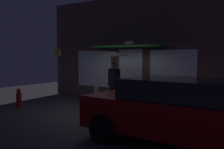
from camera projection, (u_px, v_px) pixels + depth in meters
ground_plane at (98, 111)px, 9.51m from camera, size 18.00×18.00×0.00m
building_facade at (133, 50)px, 11.28m from camera, size 8.51×1.00×4.37m
person_with_umbrella at (114, 63)px, 9.87m from camera, size 1.27×1.27×2.08m
parked_car at (182, 111)px, 5.90m from camera, size 4.39×2.08×1.44m
street_sign_post at (58, 69)px, 12.29m from camera, size 0.40×0.07×2.32m
sidewalk_bollard at (96, 95)px, 11.06m from camera, size 0.20×0.20×0.66m
sidewalk_bollard_2 at (143, 101)px, 9.72m from camera, size 0.21×0.21×0.65m
fire_hydrant at (19, 99)px, 10.19m from camera, size 0.20×0.20×0.71m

